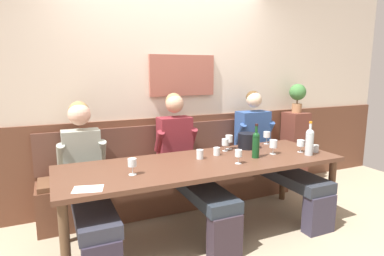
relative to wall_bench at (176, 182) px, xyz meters
The scene contains 24 objects.
ground_plane 0.88m from the wall_bench, 90.00° to the right, with size 6.80×6.80×0.02m, color tan.
room_wall_back 1.15m from the wall_bench, 89.62° to the left, with size 6.80×0.12×2.80m.
wood_wainscot_panel 0.31m from the wall_bench, 90.00° to the left, with size 6.80×0.03×1.02m, color brown.
wall_bench is the anchor object (origin of this frame).
dining_table 0.82m from the wall_bench, 90.00° to the right, with size 2.65×0.87×0.73m.
person_center_right_seat 1.14m from the wall_bench, 159.26° to the right, with size 0.47×1.34×1.27m.
person_right_seat 0.52m from the wall_bench, 92.56° to the right, with size 0.47×1.33×1.32m.
person_center_left_seat 1.16m from the wall_bench, 20.03° to the right, with size 0.50×1.33×1.31m.
ice_bucket 0.96m from the wall_bench, 36.08° to the right, with size 0.20×0.20×0.17m, color black.
wine_bottle_amber_mid 1.55m from the wall_bench, 42.33° to the right, with size 0.08×0.08×0.34m.
wine_bottle_green_tall 1.13m from the wall_bench, 58.24° to the right, with size 0.07×0.07×0.33m.
wine_glass_center_front 1.18m from the wall_bench, 21.71° to the right, with size 0.08×0.08×0.14m.
wine_glass_mid_left 1.10m from the wall_bench, 74.99° to the right, with size 0.07×0.07×0.13m.
wine_glass_right_end 0.81m from the wall_bench, 52.34° to the right, with size 0.07×0.07×0.13m.
wine_glass_mid_right 1.46m from the wall_bench, 38.34° to the right, with size 0.08×0.08×0.13m.
wine_glass_near_bucket 1.23m from the wall_bench, 129.83° to the right, with size 0.07×0.07×0.14m.
wine_glass_by_bottle 1.22m from the wall_bench, 46.06° to the right, with size 0.08×0.08×0.15m.
wine_glass_center_rear 0.83m from the wall_bench, 43.56° to the right, with size 0.08×0.08×0.15m.
water_tumbler_right 0.79m from the wall_bench, 70.34° to the right, with size 0.07×0.07×0.08m, color silver.
water_tumbler_left 0.81m from the wall_bench, 89.70° to the right, with size 0.07×0.07×0.09m, color silver.
water_tumbler_center 1.58m from the wall_bench, 36.89° to the right, with size 0.06×0.06×0.08m, color silver.
tasting_sheet_left_guest 1.56m from the wall_bench, 136.20° to the right, with size 0.21×0.15×0.00m, color white.
corner_pedestal 1.79m from the wall_bench, ahead, with size 0.28×0.28×1.00m, color brown.
potted_plant 2.02m from the wall_bench, ahead, with size 0.22×0.22×0.39m.
Camera 1 is at (-1.29, -2.51, 1.57)m, focal length 30.13 mm.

